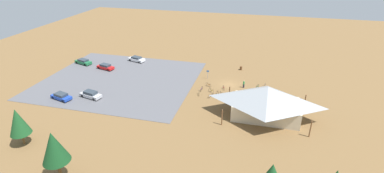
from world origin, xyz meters
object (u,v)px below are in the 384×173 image
object	(u,v)px
pine_east	(54,147)
bicycle_orange_yard_center	(208,85)
bicycle_blue_by_bin	(265,85)
bicycle_black_yard_right	(219,93)
lot_sign	(208,73)
car_blue_end_stall	(61,96)
bicycle_teal_edge_south	(199,93)
bike_pavilion	(267,100)
car_red_near_entry	(105,67)
bicycle_green_yard_left	(257,87)
car_green_aisle_side	(83,62)
bicycle_red_lone_east	(224,88)
visitor_crossing_yard	(244,84)
pine_west	(18,122)
bicycle_silver_near_sign	(285,95)
car_white_mid_lot	(137,59)
bicycle_white_mid_cluster	(211,96)
trash_bin	(241,68)
car_silver_inner_stall	(91,94)
bicycle_purple_edge_north	(202,89)
bicycle_yellow_trailside	(211,91)

from	to	relation	value
pine_east	bicycle_orange_yard_center	world-z (taller)	pine_east
bicycle_blue_by_bin	bicycle_black_yard_right	xyz separation A→B (m)	(9.13, 6.30, 0.01)
lot_sign	car_blue_end_stall	world-z (taller)	lot_sign
bicycle_blue_by_bin	bicycle_teal_edge_south	xyz separation A→B (m)	(13.29, 7.42, -0.00)
bike_pavilion	bicycle_teal_edge_south	xyz separation A→B (m)	(13.60, -5.49, -3.06)
bike_pavilion	car_blue_end_stall	xyz separation A→B (m)	(40.17, 3.46, -2.71)
car_red_near_entry	bicycle_green_yard_left	bearing A→B (deg)	177.37
bicycle_blue_by_bin	car_green_aisle_side	world-z (taller)	car_green_aisle_side
lot_sign	bicycle_red_lone_east	bearing A→B (deg)	133.56
bicycle_orange_yard_center	visitor_crossing_yard	size ratio (longest dim) A/B	0.80
bicycle_black_yard_right	bicycle_red_lone_east	distance (m)	2.80
bicycle_black_yard_right	bicycle_green_yard_left	bearing A→B (deg)	-145.68
bicycle_blue_by_bin	bicycle_green_yard_left	distance (m)	1.98
bicycle_black_yard_right	car_green_aisle_side	bearing A→B (deg)	-12.95
bicycle_blue_by_bin	bicycle_red_lone_east	distance (m)	9.36
visitor_crossing_yard	bicycle_green_yard_left	bearing A→B (deg)	-172.23
lot_sign	pine_west	world-z (taller)	pine_west
bike_pavilion	bicycle_silver_near_sign	xyz separation A→B (m)	(-3.88, -9.02, -3.06)
bicycle_green_yard_left	car_white_mid_lot	world-z (taller)	car_white_mid_lot
bicycle_white_mid_cluster	bicycle_teal_edge_south	world-z (taller)	bicycle_teal_edge_south
bicycle_orange_yard_center	bicycle_white_mid_cluster	bearing A→B (deg)	107.07
bicycle_red_lone_east	car_green_aisle_side	xyz separation A→B (m)	(38.45, -5.97, 0.35)
trash_bin	car_green_aisle_side	bearing A→B (deg)	8.82
car_silver_inner_stall	visitor_crossing_yard	xyz separation A→B (m)	(-29.96, -12.65, 0.14)
car_silver_inner_stall	bicycle_black_yard_right	bearing A→B (deg)	-162.67
bicycle_purple_edge_north	car_silver_inner_stall	bearing A→B (deg)	22.92
pine_west	lot_sign	bearing A→B (deg)	-125.41
bicycle_white_mid_cluster	visitor_crossing_yard	bearing A→B (deg)	-133.26
pine_west	car_green_aisle_side	xyz separation A→B (m)	(11.20, -33.15, -3.40)
bicycle_orange_yard_center	car_blue_end_stall	world-z (taller)	car_blue_end_stall
trash_bin	car_green_aisle_side	size ratio (longest dim) A/B	0.18
trash_bin	pine_west	size ratio (longest dim) A/B	0.14
bike_pavilion	pine_east	bearing A→B (deg)	41.74
bike_pavilion	bicycle_red_lone_east	size ratio (longest dim) A/B	8.70
bicycle_green_yard_left	bicycle_white_mid_cluster	world-z (taller)	bicycle_green_yard_left
car_red_near_entry	bicycle_teal_edge_south	bearing A→B (deg)	163.05
pine_east	bicycle_white_mid_cluster	size ratio (longest dim) A/B	5.99
car_blue_end_stall	trash_bin	bearing A→B (deg)	-143.27
lot_sign	pine_west	bearing A→B (deg)	54.59
bicycle_silver_near_sign	car_green_aisle_side	world-z (taller)	car_green_aisle_side
pine_east	bicycle_yellow_trailside	bearing A→B (deg)	-115.56
bicycle_purple_edge_north	car_blue_end_stall	xyz separation A→B (m)	(26.66, 11.15, 0.34)
visitor_crossing_yard	car_white_mid_lot	bearing A→B (deg)	-17.48
bicycle_teal_edge_south	car_silver_inner_stall	size ratio (longest dim) A/B	0.34
pine_west	bicycle_teal_edge_south	size ratio (longest dim) A/B	3.78
bicycle_green_yard_left	lot_sign	bearing A→B (deg)	-11.67
pine_west	car_blue_end_stall	world-z (taller)	pine_west
car_green_aisle_side	bicycle_red_lone_east	bearing A→B (deg)	171.17
bicycle_white_mid_cluster	car_white_mid_lot	world-z (taller)	car_white_mid_lot
bicycle_red_lone_east	bicycle_teal_edge_south	size ratio (longest dim) A/B	1.03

